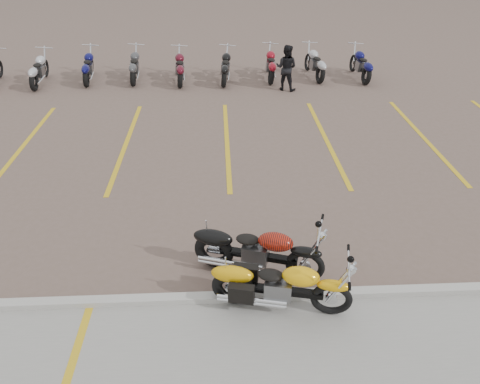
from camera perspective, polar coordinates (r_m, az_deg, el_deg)
The scene contains 7 objects.
ground at distance 9.22m, azimuth -0.99°, elevation -4.33°, with size 100.00×100.00×0.00m, color brown.
curb at distance 7.64m, azimuth -0.47°, elevation -12.69°, with size 60.00×0.18×0.12m, color #ADAAA3.
parking_stripes at distance 12.69m, azimuth -1.60°, elevation 6.20°, with size 38.00×5.50×0.01m, color gold, non-canonical shape.
yellow_cruiser at distance 7.28m, azimuth 4.65°, elevation -11.37°, with size 2.14×0.59×0.89m.
flame_cruiser at distance 7.88m, azimuth 1.89°, elevation -7.26°, with size 2.18×0.80×0.92m.
person_b at distance 16.49m, azimuth 5.66°, elevation 14.85°, with size 0.75×0.58×1.53m, color black.
bg_bike_row at distance 17.67m, azimuth -10.26°, elevation 14.89°, with size 15.54×2.01×1.10m.
Camera 1 is at (-0.21, -7.51, 5.35)m, focal length 35.00 mm.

